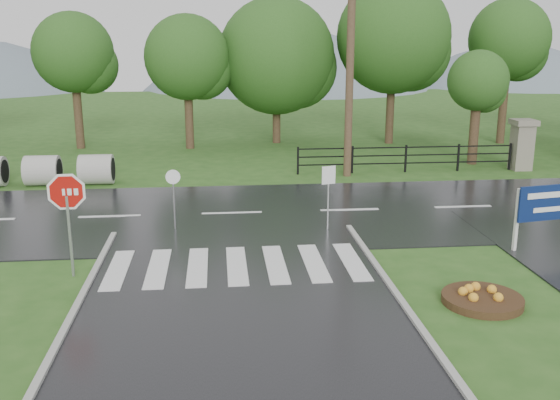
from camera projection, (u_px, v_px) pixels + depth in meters
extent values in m
plane|color=#2B551C|center=(246.00, 366.00, 11.20)|extent=(120.00, 120.00, 0.00)
cube|color=black|center=(232.00, 214.00, 20.83)|extent=(90.00, 8.00, 0.04)
cube|color=silver|center=(118.00, 269.00, 15.71)|extent=(0.50, 2.80, 0.02)
cube|color=silver|center=(158.00, 268.00, 15.81)|extent=(0.50, 2.80, 0.02)
cube|color=silver|center=(198.00, 267.00, 15.91)|extent=(0.50, 2.80, 0.02)
cube|color=silver|center=(237.00, 265.00, 16.00)|extent=(0.50, 2.80, 0.02)
cube|color=silver|center=(276.00, 264.00, 16.10)|extent=(0.50, 2.80, 0.02)
cube|color=silver|center=(314.00, 262.00, 16.20)|extent=(0.50, 2.80, 0.02)
cube|color=silver|center=(352.00, 261.00, 16.29)|extent=(0.50, 2.80, 0.02)
cube|color=gray|center=(522.00, 147.00, 27.62)|extent=(0.80, 0.80, 2.00)
cube|color=#6B6659|center=(524.00, 122.00, 27.33)|extent=(1.00, 1.00, 0.24)
cube|color=black|center=(405.00, 163.00, 27.26)|extent=(9.50, 0.05, 0.05)
cube|color=black|center=(406.00, 155.00, 27.17)|extent=(9.50, 0.05, 0.05)
cube|color=black|center=(406.00, 147.00, 27.08)|extent=(9.50, 0.05, 0.05)
cube|color=black|center=(298.00, 161.00, 26.75)|extent=(0.08, 0.08, 1.20)
cube|color=black|center=(510.00, 157.00, 27.67)|extent=(0.08, 0.08, 1.20)
sphere|color=slate|center=(287.00, 225.00, 78.92)|extent=(48.00, 48.00, 48.00)
sphere|color=slate|center=(502.00, 187.00, 80.55)|extent=(36.00, 36.00, 36.00)
cylinder|color=#9E9B93|center=(43.00, 170.00, 24.78)|extent=(1.30, 1.20, 1.20)
cylinder|color=#9E9B93|center=(97.00, 169.00, 24.98)|extent=(1.30, 1.20, 1.20)
cube|color=#939399|center=(70.00, 237.00, 15.17)|extent=(0.06, 0.06, 2.05)
cylinder|color=white|center=(66.00, 192.00, 14.90)|extent=(1.23, 0.10, 1.23)
cylinder|color=#AB100B|center=(66.00, 192.00, 14.89)|extent=(1.07, 0.10, 1.07)
cube|color=silver|center=(517.00, 221.00, 16.95)|extent=(0.10, 0.10, 1.79)
cube|color=#0C1D52|center=(553.00, 202.00, 16.92)|extent=(2.13, 0.45, 0.99)
cube|color=white|center=(555.00, 195.00, 16.83)|extent=(1.68, 0.32, 0.16)
cube|color=white|center=(553.00, 209.00, 16.93)|extent=(1.24, 0.24, 0.13)
cylinder|color=#332111|center=(482.00, 300.00, 13.83)|extent=(1.78, 1.78, 0.18)
cube|color=#939399|center=(328.00, 201.00, 18.83)|extent=(0.04, 0.04, 1.89)
cube|color=white|center=(329.00, 175.00, 18.61)|extent=(0.43, 0.15, 0.55)
cylinder|color=#939399|center=(174.00, 202.00, 18.89)|extent=(0.05, 0.05, 1.77)
cylinder|color=white|center=(173.00, 177.00, 18.67)|extent=(0.44, 0.08, 0.44)
cylinder|color=#473523|center=(350.00, 60.00, 25.40)|extent=(0.32, 0.32, 9.65)
cylinder|color=#3D2B1C|center=(474.00, 130.00, 28.75)|extent=(0.41, 0.41, 3.20)
sphere|color=#204B17|center=(478.00, 80.00, 28.19)|extent=(2.74, 2.74, 2.74)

